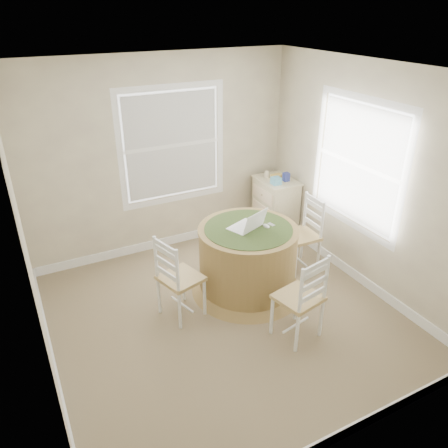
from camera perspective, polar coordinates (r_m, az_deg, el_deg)
room at (r=4.47m, az=1.05°, el=3.06°), size 3.64×3.64×2.64m
round_table at (r=5.12m, az=3.10°, el=-4.34°), size 1.33×1.33×0.83m
chair_left at (r=4.73m, az=-5.68°, el=-6.98°), size 0.50×0.51×0.95m
chair_near at (r=4.49m, az=9.68°, el=-9.39°), size 0.49×0.48×0.95m
chair_right at (r=5.61m, az=9.96°, el=-1.45°), size 0.41×0.43×0.95m
laptop at (r=4.93m, az=3.03°, el=-0.20°), size 0.45×0.43×0.25m
mouse at (r=4.99m, az=5.53°, el=-0.28°), size 0.08×0.11×0.04m
phone at (r=5.04m, az=6.19°, el=-0.10°), size 0.06×0.10×0.02m
keys at (r=5.11m, az=4.34°, el=0.41°), size 0.07×0.06×0.02m
corner_chest at (r=6.44m, az=6.69°, el=2.22°), size 0.51×0.65×0.86m
tissue_box at (r=6.08m, az=6.80°, el=5.56°), size 0.12×0.12×0.10m
box_yellow at (r=6.32m, az=6.88°, el=6.20°), size 0.15×0.10×0.06m
box_blue at (r=6.22m, az=8.25°, el=6.09°), size 0.08×0.08×0.12m
cup_cream at (r=6.35m, az=5.46°, el=6.52°), size 0.07×0.07×0.09m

